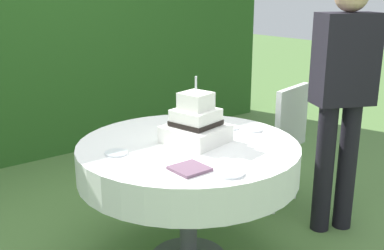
{
  "coord_description": "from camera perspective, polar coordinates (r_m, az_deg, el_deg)",
  "views": [
    {
      "loc": [
        -1.49,
        -1.92,
        1.55
      ],
      "look_at": [
        0.02,
        -0.0,
        0.82
      ],
      "focal_mm": 43.95,
      "sensor_mm": 36.0,
      "label": 1
    }
  ],
  "objects": [
    {
      "name": "serving_plate_right",
      "position": [
        2.84,
        4.57,
        -0.29
      ],
      "size": [
        0.11,
        0.11,
        0.01
      ],
      "primitive_type": "cylinder",
      "color": "white",
      "rests_on": "cake_table"
    },
    {
      "name": "serving_plate_near",
      "position": [
        2.43,
        -9.2,
        -3.37
      ],
      "size": [
        0.12,
        0.12,
        0.01
      ],
      "primitive_type": "cylinder",
      "color": "white",
      "rests_on": "cake_table"
    },
    {
      "name": "standing_person",
      "position": [
        3.03,
        17.82,
        3.92
      ],
      "size": [
        0.41,
        0.34,
        1.6
      ],
      "color": "black",
      "rests_on": "ground_plane"
    },
    {
      "name": "wedding_cake",
      "position": [
        2.56,
        0.45,
        0.13
      ],
      "size": [
        0.35,
        0.35,
        0.37
      ],
      "color": "white",
      "rests_on": "cake_table"
    },
    {
      "name": "serving_plate_far",
      "position": [
        2.81,
        7.3,
        -0.56
      ],
      "size": [
        0.12,
        0.12,
        0.01
      ],
      "primitive_type": "cylinder",
      "color": "white",
      "rests_on": "cake_table"
    },
    {
      "name": "cake_table",
      "position": [
        2.6,
        -0.46,
        -4.26
      ],
      "size": [
        1.21,
        1.21,
        0.72
      ],
      "color": "#4C4C51",
      "rests_on": "ground_plane"
    },
    {
      "name": "napkin_stack",
      "position": [
        2.2,
        -0.28,
        -5.32
      ],
      "size": [
        0.16,
        0.16,
        0.01
      ],
      "primitive_type": "cube",
      "rotation": [
        0.0,
        0.0,
        0.01
      ],
      "color": "#6B4C60",
      "rests_on": "cake_table"
    },
    {
      "name": "serving_plate_left",
      "position": [
        2.16,
        4.58,
        -5.85
      ],
      "size": [
        0.14,
        0.14,
        0.01
      ],
      "primitive_type": "cylinder",
      "color": "white",
      "rests_on": "cake_table"
    },
    {
      "name": "garden_chair",
      "position": [
        3.4,
        10.37,
        -1.0
      ],
      "size": [
        0.48,
        0.48,
        0.89
      ],
      "color": "white",
      "rests_on": "ground_plane"
    },
    {
      "name": "foliage_hedge",
      "position": [
        4.54,
        -19.6,
        12.48
      ],
      "size": [
        5.37,
        0.41,
        2.6
      ],
      "primitive_type": "cube",
      "color": "#28561E",
      "rests_on": "ground_plane"
    }
  ]
}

